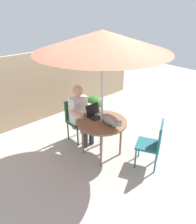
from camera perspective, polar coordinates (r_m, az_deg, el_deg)
ground_plane at (r=4.30m, az=0.91°, el=-10.88°), size 14.00×14.00×0.00m
fence_back at (r=5.42m, az=-14.28°, el=6.55°), size 5.80×0.08×1.65m
patio_table at (r=3.93m, az=0.98°, el=-3.34°), size 0.91×0.91×0.72m
patio_umbrella at (r=3.44m, az=1.18°, el=18.13°), size 2.13×2.13×2.27m
chair_occupied at (r=4.52m, az=-5.75°, el=-1.23°), size 0.40×0.40×0.88m
chair_empty at (r=3.85m, az=14.41°, el=-7.50°), size 0.54×0.54×0.88m
person_seated at (r=4.33m, az=-4.60°, el=0.04°), size 0.48×0.48×1.22m
laptop at (r=4.06m, az=-0.93°, el=-0.19°), size 0.31×0.26×0.21m
cat at (r=3.77m, az=3.44°, el=-2.18°), size 0.22×0.65×0.17m
potted_plant_near_fence at (r=5.24m, az=-1.12°, el=0.99°), size 0.36×0.36×0.66m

